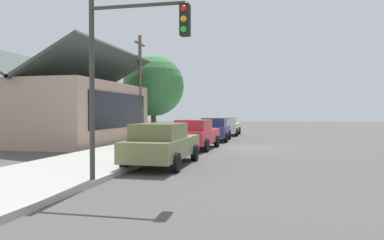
% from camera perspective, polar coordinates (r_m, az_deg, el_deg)
% --- Properties ---
extents(ground_plane, '(120.00, 120.00, 0.00)m').
position_cam_1_polar(ground_plane, '(20.99, 9.11, -4.26)').
color(ground_plane, '#4C4947').
extents(sidewalk_curb, '(60.00, 4.20, 0.16)m').
position_cam_1_polar(sidewalk_curb, '(22.03, -5.62, -3.78)').
color(sidewalk_curb, '#A3A099').
rests_on(sidewalk_curb, ground).
extents(car_olive, '(4.86, 2.00, 1.59)m').
position_cam_1_polar(car_olive, '(13.87, -4.57, -3.69)').
color(car_olive, olive).
rests_on(car_olive, ground).
extents(car_cherry, '(4.46, 2.13, 1.59)m').
position_cam_1_polar(car_cherry, '(19.98, 0.55, -2.18)').
color(car_cherry, red).
rests_on(car_cherry, ground).
extents(car_navy, '(4.49, 2.13, 1.59)m').
position_cam_1_polar(car_navy, '(25.80, 3.54, -1.41)').
color(car_navy, navy).
rests_on(car_navy, ground).
extents(car_ivory, '(4.45, 2.12, 1.59)m').
position_cam_1_polar(car_ivory, '(32.03, 5.41, -0.89)').
color(car_ivory, silver).
rests_on(car_ivory, ground).
extents(storefront_building, '(10.83, 7.91, 5.98)m').
position_cam_1_polar(storefront_building, '(25.36, -18.90, 1.30)').
color(storefront_building, tan).
rests_on(storefront_building, ground).
extents(shade_tree, '(5.12, 5.12, 6.78)m').
position_cam_1_polar(shade_tree, '(31.42, -5.96, 5.26)').
color(shade_tree, brown).
rests_on(shade_tree, ground).
extents(traffic_light_main, '(0.37, 2.79, 5.20)m').
position_cam_1_polar(traffic_light_main, '(10.06, -9.77, 9.70)').
color(traffic_light_main, '#383833').
rests_on(traffic_light_main, ground).
extents(utility_pole_wooden, '(1.80, 0.24, 7.50)m').
position_cam_1_polar(utility_pole_wooden, '(26.99, -8.02, 5.32)').
color(utility_pole_wooden, brown).
rests_on(utility_pole_wooden, ground).
extents(fire_hydrant_red, '(0.22, 0.22, 0.71)m').
position_cam_1_polar(fire_hydrant_red, '(23.87, -0.67, -2.38)').
color(fire_hydrant_red, red).
rests_on(fire_hydrant_red, sidewalk_curb).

